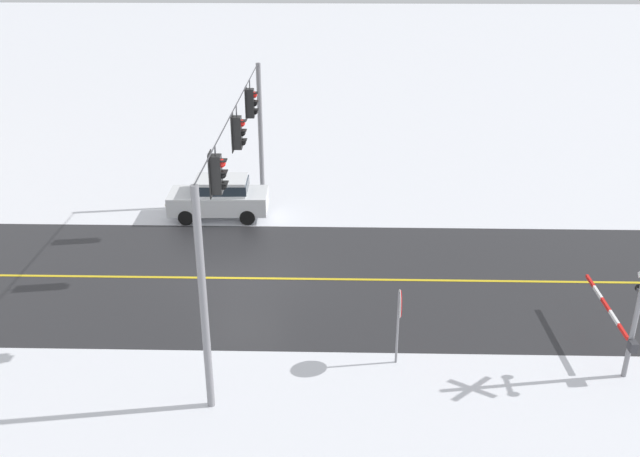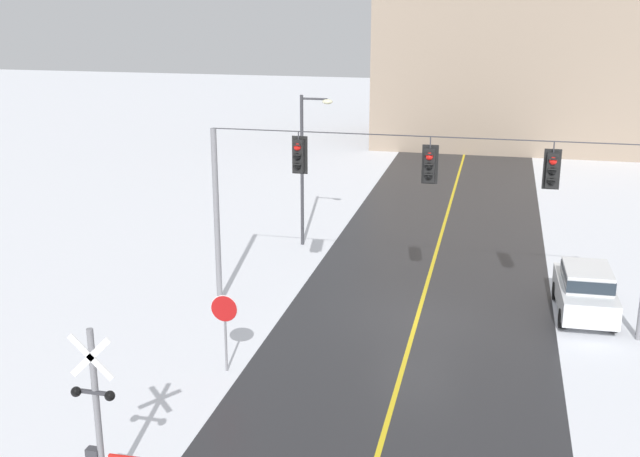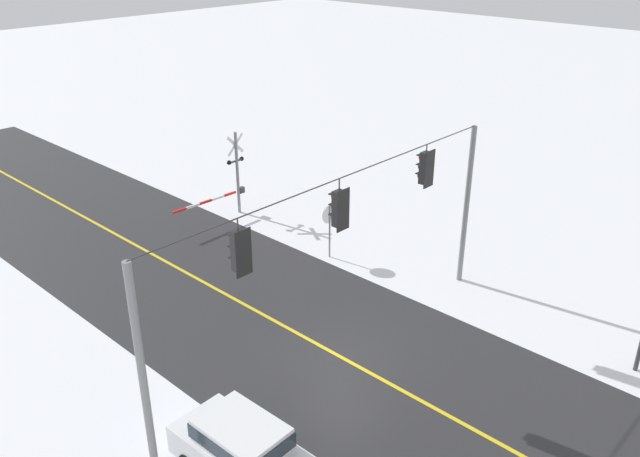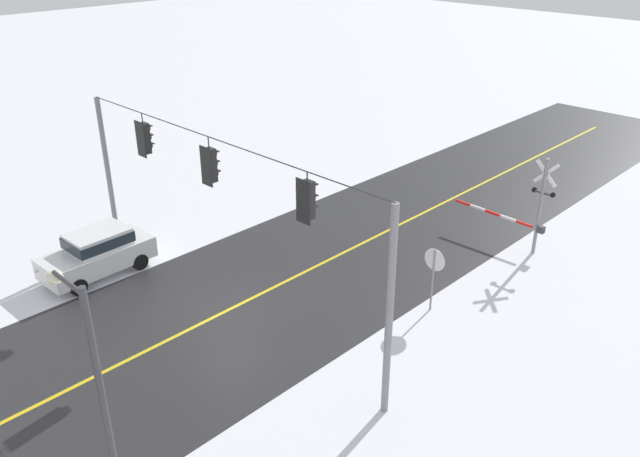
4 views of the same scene
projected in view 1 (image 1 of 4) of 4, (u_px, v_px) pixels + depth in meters
ground_plane at (244, 278)px, 24.99m from camera, size 160.00×160.00×0.00m
road_asphalt at (76, 276)px, 25.12m from camera, size 9.00×80.00×0.01m
lane_centre_line at (76, 276)px, 25.12m from camera, size 0.14×72.00×0.01m
signal_span at (239, 164)px, 23.24m from camera, size 14.20×0.47×6.22m
stop_sign at (399, 311)px, 19.67m from camera, size 0.80×0.09×2.35m
railroad_crossing at (632, 309)px, 19.27m from camera, size 4.25×0.31×4.00m
parked_car_white at (220, 196)px, 29.61m from camera, size 1.90×4.24×1.74m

